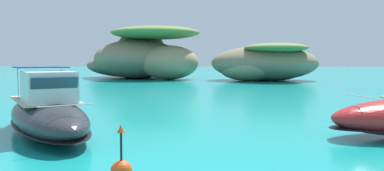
{
  "coord_description": "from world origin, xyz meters",
  "views": [
    {
      "loc": [
        5.9,
        -5.01,
        3.09
      ],
      "look_at": [
        1.62,
        22.31,
        1.28
      ],
      "focal_mm": 35.34,
      "sensor_mm": 36.0,
      "label": 1
    }
  ],
  "objects_px": {
    "islet_large": "(143,58)",
    "motorboat_charcoal": "(47,113)",
    "channel_buoy": "(121,169)",
    "islet_small": "(264,64)"
  },
  "relations": [
    {
      "from": "islet_small",
      "to": "channel_buoy",
      "type": "distance_m",
      "value": 51.46
    },
    {
      "from": "motorboat_charcoal",
      "to": "channel_buoy",
      "type": "bearing_deg",
      "value": -46.82
    },
    {
      "from": "channel_buoy",
      "to": "islet_large",
      "type": "bearing_deg",
      "value": 105.81
    },
    {
      "from": "islet_large",
      "to": "motorboat_charcoal",
      "type": "xyz_separation_m",
      "value": [
        10.8,
        -50.96,
        -2.75
      ]
    },
    {
      "from": "islet_large",
      "to": "motorboat_charcoal",
      "type": "distance_m",
      "value": 52.16
    },
    {
      "from": "islet_large",
      "to": "channel_buoy",
      "type": "bearing_deg",
      "value": -74.19
    },
    {
      "from": "islet_small",
      "to": "channel_buoy",
      "type": "bearing_deg",
      "value": -95.88
    },
    {
      "from": "islet_large",
      "to": "motorboat_charcoal",
      "type": "relative_size",
      "value": 2.86
    },
    {
      "from": "islet_large",
      "to": "islet_small",
      "type": "height_order",
      "value": "islet_large"
    },
    {
      "from": "islet_small",
      "to": "motorboat_charcoal",
      "type": "relative_size",
      "value": 2.02
    }
  ]
}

